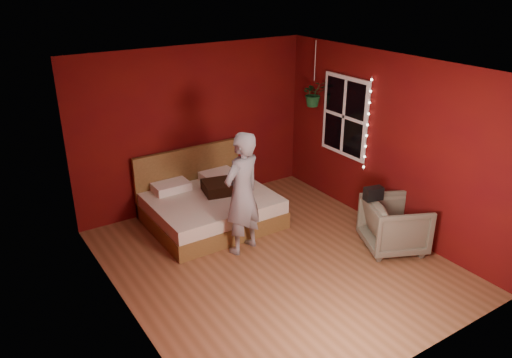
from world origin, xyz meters
name	(u,v)px	position (x,y,z in m)	size (l,w,h in m)	color
floor	(274,261)	(0.00, 0.00, 0.00)	(4.50, 4.50, 0.00)	brown
room_walls	(276,144)	(0.00, 0.00, 1.68)	(4.04, 4.54, 2.62)	#5B0E09
window	(345,116)	(1.97, 0.90, 1.50)	(0.05, 0.97, 1.27)	white
fairy_lights	(368,125)	(1.94, 0.37, 1.50)	(0.04, 0.04, 1.45)	silver
bed	(209,206)	(-0.18, 1.50, 0.26)	(1.84, 1.57, 1.01)	brown
person	(242,194)	(-0.19, 0.50, 0.86)	(0.63, 0.41, 1.73)	gray
armchair	(395,225)	(1.60, -0.63, 0.37)	(0.78, 0.81, 0.73)	#6A6653
handbag	(373,194)	(1.35, -0.41, 0.83)	(0.26, 0.13, 0.18)	black
throw_pillow	(219,187)	(0.00, 1.49, 0.54)	(0.46, 0.46, 0.17)	#311E10
hanging_plant	(314,93)	(1.85, 1.55, 1.75)	(0.46, 0.42, 1.06)	silver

